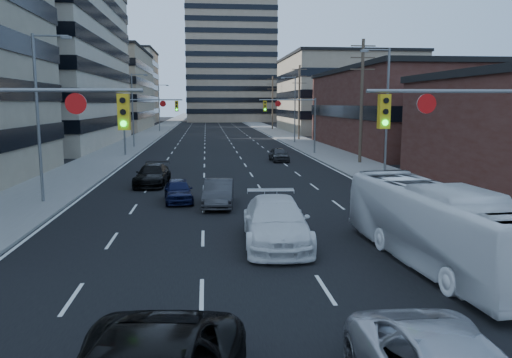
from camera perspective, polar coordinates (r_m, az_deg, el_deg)
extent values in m
cube|color=black|center=(137.79, -5.07, 6.33)|extent=(18.00, 300.00, 0.02)
cube|color=slate|center=(138.13, -9.87, 6.27)|extent=(5.00, 300.00, 0.15)
cube|color=slate|center=(138.40, -0.27, 6.40)|extent=(5.00, 300.00, 0.15)
cube|color=#ADA089|center=(72.79, -27.00, 14.48)|extent=(26.00, 34.00, 28.00)
cube|color=gray|center=(110.01, -17.71, 9.56)|extent=(20.00, 30.00, 16.00)
cube|color=#472119|center=(63.11, 18.38, 7.36)|extent=(20.00, 30.00, 9.00)
cube|color=gray|center=(99.32, 9.96, 9.40)|extent=(22.00, 28.00, 14.00)
cube|color=gray|center=(159.61, -3.05, 17.10)|extent=(26.00, 26.00, 58.00)
cube|color=#ADA089|center=(150.09, -16.09, 10.03)|extent=(24.00, 24.00, 20.00)
cube|color=gray|center=(141.72, 8.10, 8.77)|extent=(22.00, 22.00, 12.00)
cylinder|color=slate|center=(16.50, -24.20, 9.25)|extent=(6.50, 0.12, 0.12)
cube|color=gold|center=(15.88, -14.87, 7.42)|extent=(0.35, 0.28, 1.10)
cylinder|color=black|center=(15.72, -15.01, 8.68)|extent=(0.18, 0.06, 0.18)
cylinder|color=black|center=(15.72, -14.96, 7.41)|extent=(0.18, 0.06, 0.18)
cylinder|color=#0CE526|center=(15.73, -14.92, 6.13)|extent=(0.18, 0.06, 0.18)
cylinder|color=white|center=(16.12, -19.89, 8.10)|extent=(0.64, 0.06, 0.64)
cylinder|color=slate|center=(17.77, 22.65, 9.24)|extent=(6.50, 0.12, 0.12)
cube|color=gold|center=(16.69, 14.42, 7.48)|extent=(0.35, 0.28, 1.10)
cylinder|color=black|center=(16.53, 14.65, 8.68)|extent=(0.18, 0.06, 0.18)
cylinder|color=black|center=(16.54, 14.61, 7.47)|extent=(0.18, 0.06, 0.18)
cylinder|color=#0CE526|center=(16.54, 14.56, 6.25)|extent=(0.18, 0.06, 0.18)
cylinder|color=white|center=(17.19, 18.91, 8.15)|extent=(0.64, 0.06, 0.64)
cylinder|color=slate|center=(53.40, -14.82, 5.75)|extent=(0.18, 0.18, 6.00)
cylinder|color=slate|center=(52.95, -11.70, 8.86)|extent=(6.00, 0.12, 0.12)
cube|color=gold|center=(52.76, -9.06, 8.23)|extent=(0.35, 0.28, 1.10)
cylinder|color=black|center=(52.60, -9.08, 8.61)|extent=(0.18, 0.06, 0.18)
cylinder|color=black|center=(52.60, -9.07, 8.23)|extent=(0.18, 0.06, 0.18)
cylinder|color=#0CE526|center=(52.61, -9.06, 7.85)|extent=(0.18, 0.06, 0.18)
cylinder|color=white|center=(52.83, -10.60, 8.46)|extent=(0.64, 0.06, 0.64)
cylinder|color=slate|center=(53.99, 6.75, 6.00)|extent=(0.18, 0.18, 6.00)
cylinder|color=slate|center=(53.38, 3.61, 9.02)|extent=(6.00, 0.12, 0.12)
cube|color=gold|center=(53.04, 1.02, 8.34)|extent=(0.35, 0.28, 1.10)
cylinder|color=black|center=(52.88, 1.04, 8.72)|extent=(0.18, 0.06, 0.18)
cylinder|color=black|center=(52.88, 1.04, 8.34)|extent=(0.18, 0.06, 0.18)
cylinder|color=#0CE526|center=(52.89, 1.04, 7.96)|extent=(0.18, 0.06, 0.18)
cylinder|color=white|center=(53.19, 2.54, 8.60)|extent=(0.64, 0.06, 0.64)
cylinder|color=#4C3D2D|center=(45.81, 11.97, 8.55)|extent=(0.28, 0.28, 11.00)
cube|color=#4C3D2D|center=(46.08, 12.16, 14.65)|extent=(2.20, 0.10, 0.10)
cube|color=#4C3D2D|center=(45.98, 12.12, 13.41)|extent=(2.20, 0.10, 0.10)
cube|color=#4C3D2D|center=(45.91, 12.08, 12.17)|extent=(2.20, 0.10, 0.10)
cylinder|color=#4C3D2D|center=(74.96, 4.96, 8.65)|extent=(0.28, 0.28, 11.00)
cube|color=#4C3D2D|center=(75.13, 5.01, 12.39)|extent=(2.20, 0.10, 0.10)
cube|color=#4C3D2D|center=(75.07, 5.00, 11.63)|extent=(2.20, 0.10, 0.10)
cube|color=#4C3D2D|center=(75.02, 4.99, 10.87)|extent=(2.20, 0.10, 0.10)
cylinder|color=#4C3D2D|center=(104.59, 1.90, 8.66)|extent=(0.28, 0.28, 11.00)
cube|color=#4C3D2D|center=(104.71, 1.91, 11.34)|extent=(2.20, 0.10, 0.10)
cube|color=#4C3D2D|center=(104.67, 1.91, 10.79)|extent=(2.20, 0.10, 0.10)
cube|color=#4C3D2D|center=(104.64, 1.90, 10.25)|extent=(2.20, 0.10, 0.10)
cylinder|color=slate|center=(29.08, -23.65, 6.12)|extent=(0.16, 0.16, 9.00)
cylinder|color=slate|center=(29.02, -22.45, 14.90)|extent=(1.80, 0.10, 0.10)
cube|color=slate|center=(28.80, -20.86, 14.88)|extent=(0.50, 0.22, 0.14)
cylinder|color=slate|center=(63.31, -13.91, 7.54)|extent=(0.16, 0.16, 9.00)
cylinder|color=slate|center=(63.28, -13.23, 11.56)|extent=(1.80, 0.10, 0.10)
cube|color=slate|center=(63.18, -12.49, 11.51)|extent=(0.50, 0.22, 0.14)
cylinder|color=slate|center=(98.09, -11.02, 7.93)|extent=(0.16, 0.16, 9.00)
cylinder|color=slate|center=(98.07, -10.56, 10.51)|extent=(1.80, 0.10, 0.10)
cube|color=slate|center=(98.00, -10.09, 10.48)|extent=(0.50, 0.22, 0.14)
cylinder|color=slate|center=(34.86, 14.72, 6.85)|extent=(0.16, 0.16, 9.00)
cylinder|color=slate|center=(34.72, 13.57, 14.16)|extent=(1.80, 0.10, 0.10)
cube|color=slate|center=(34.46, 12.27, 14.11)|extent=(0.50, 0.22, 0.14)
cylinder|color=slate|center=(68.76, 4.47, 7.83)|extent=(0.16, 0.16, 9.00)
cylinder|color=slate|center=(68.69, 3.76, 11.51)|extent=(1.80, 0.10, 0.10)
cube|color=slate|center=(68.56, 3.09, 11.46)|extent=(0.50, 0.22, 0.14)
imported|color=white|center=(19.40, 2.30, -4.89)|extent=(2.77, 6.15, 1.75)
imported|color=white|center=(17.77, 19.88, -4.98)|extent=(3.09, 10.08, 2.77)
imported|color=black|center=(27.96, -8.87, -1.30)|extent=(1.86, 3.87, 1.27)
imported|color=#323134|center=(26.55, -4.29, -1.59)|extent=(1.83, 4.40, 1.42)
imported|color=black|center=(33.83, -11.75, 0.45)|extent=(2.30, 4.98, 1.41)
imported|color=#2D2D30|center=(47.08, 2.63, 2.81)|extent=(1.72, 3.88, 1.30)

